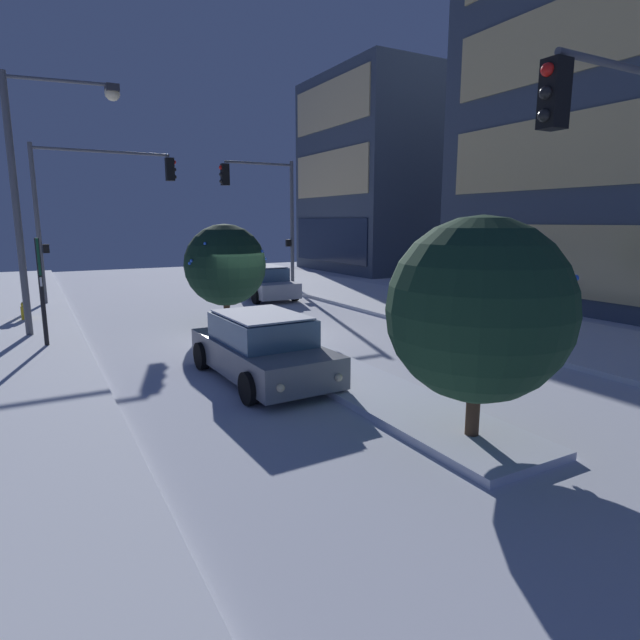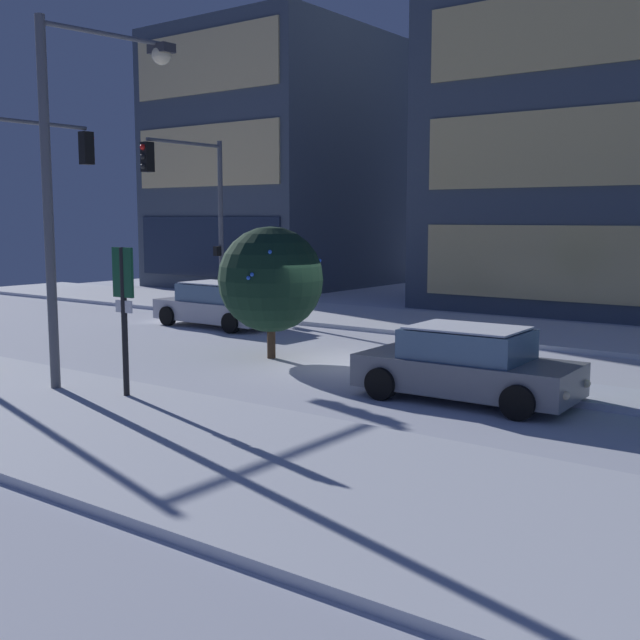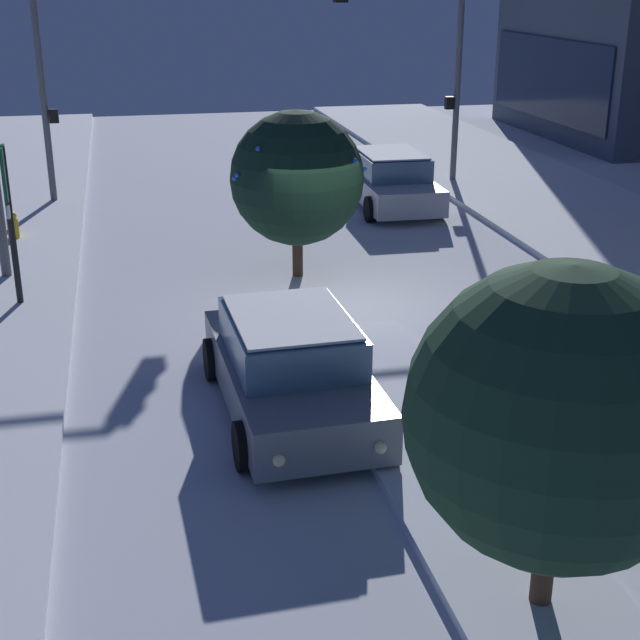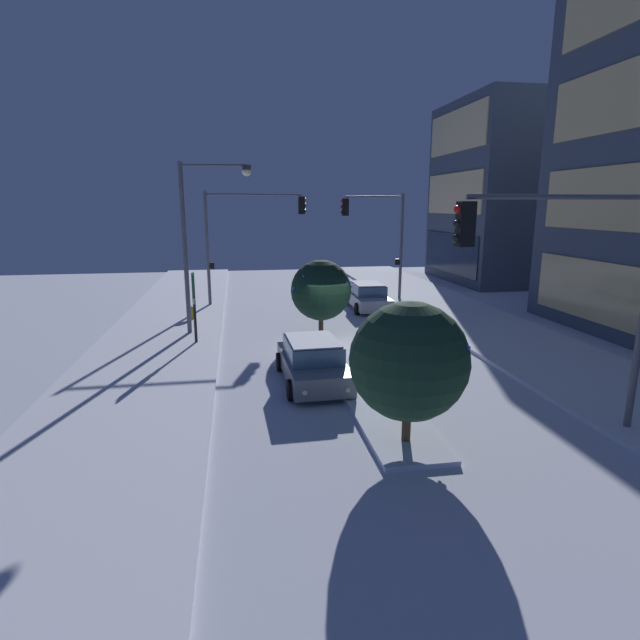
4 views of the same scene
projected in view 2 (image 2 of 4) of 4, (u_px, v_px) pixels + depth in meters
The scene contains 11 objects.
ground at pixel (342, 364), 19.83m from camera, with size 52.00×52.00×0.00m, color silver.
curb_strip_near at pixel (93, 424), 13.77m from camera, with size 52.00×5.20×0.14m, color silver.
curb_strip_far at pixel (475, 327), 25.87m from camera, with size 52.00×5.20×0.14m, color silver.
median_strip at pixel (572, 393), 16.14m from camera, with size 9.00×1.80×0.14m, color silver.
office_tower_secondary at pixel (280, 162), 42.92m from camera, with size 10.38×11.48×13.32m.
car_near at pixel (467, 365), 15.75m from camera, with size 4.50×2.21×1.49m.
car_far at pixel (218, 305), 26.56m from camera, with size 4.65×2.13×1.49m.
traffic_light_corner_far_left at pixel (193, 197), 28.50m from camera, with size 0.32×3.90×6.49m.
street_lamp_arched at pixel (85, 153), 16.34m from camera, with size 0.78×3.10×7.61m.
parking_info_sign at pixel (124, 304), 15.42m from camera, with size 0.55×0.12×3.08m.
decorated_tree_median at pixel (271, 280), 20.32m from camera, with size 2.73×2.76×3.43m.
Camera 2 is at (11.20, -16.00, 3.65)m, focal length 44.18 mm.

